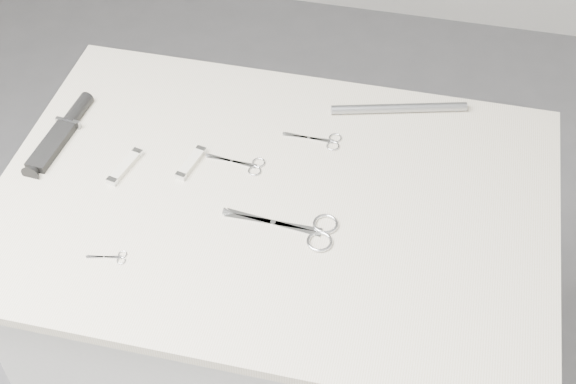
% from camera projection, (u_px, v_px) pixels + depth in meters
% --- Properties ---
extents(plinth, '(0.90, 0.60, 0.90)m').
position_uv_depth(plinth, '(277.00, 341.00, 1.77)').
color(plinth, silver).
rests_on(plinth, ground).
extents(display_board, '(1.00, 0.70, 0.02)m').
position_uv_depth(display_board, '(274.00, 200.00, 1.44)').
color(display_board, beige).
rests_on(display_board, plinth).
extents(large_shears, '(0.20, 0.09, 0.01)m').
position_uv_depth(large_shears, '(305.00, 229.00, 1.38)').
color(large_shears, silver).
rests_on(large_shears, display_board).
extents(embroidery_scissors_a, '(0.11, 0.05, 0.00)m').
position_uv_depth(embroidery_scissors_a, '(322.00, 140.00, 1.53)').
color(embroidery_scissors_a, silver).
rests_on(embroidery_scissors_a, display_board).
extents(embroidery_scissors_b, '(0.11, 0.05, 0.00)m').
position_uv_depth(embroidery_scissors_b, '(245.00, 164.00, 1.49)').
color(embroidery_scissors_b, silver).
rests_on(embroidery_scissors_b, display_board).
extents(tiny_scissors, '(0.07, 0.03, 0.00)m').
position_uv_depth(tiny_scissors, '(112.00, 257.00, 1.33)').
color(tiny_scissors, silver).
rests_on(tiny_scissors, display_board).
extents(sheathed_knife, '(0.05, 0.22, 0.03)m').
position_uv_depth(sheathed_knife, '(64.00, 129.00, 1.54)').
color(sheathed_knife, black).
rests_on(sheathed_knife, display_board).
extents(pocket_knife_a, '(0.04, 0.09, 0.01)m').
position_uv_depth(pocket_knife_a, '(191.00, 163.00, 1.48)').
color(pocket_knife_a, beige).
rests_on(pocket_knife_a, display_board).
extents(pocket_knife_b, '(0.04, 0.10, 0.01)m').
position_uv_depth(pocket_knife_b, '(125.00, 166.00, 1.48)').
color(pocket_knife_b, beige).
rests_on(pocket_knife_b, display_board).
extents(metal_rail, '(0.26, 0.09, 0.02)m').
position_uv_depth(metal_rail, '(399.00, 108.00, 1.58)').
color(metal_rail, gray).
rests_on(metal_rail, display_board).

